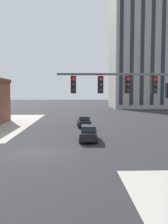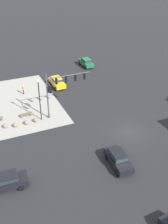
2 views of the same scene
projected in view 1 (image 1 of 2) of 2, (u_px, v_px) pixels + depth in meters
name	position (u px, v px, depth m)	size (l,w,h in m)	color
ground_plane	(38.00, 153.00, 20.66)	(320.00, 320.00, 0.00)	#262628
traffic_signal_main	(149.00, 103.00, 12.83)	(6.66, 2.09, 6.89)	#4C4C51
car_main_northbound_near	(84.00, 121.00, 36.15)	(2.08, 4.49, 1.68)	black
car_main_southbound_near	(89.00, 132.00, 25.78)	(2.12, 4.51, 1.68)	black
residential_tower_skyline_right	(141.00, 9.00, 82.31)	(20.17, 17.52, 67.64)	#9E998E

